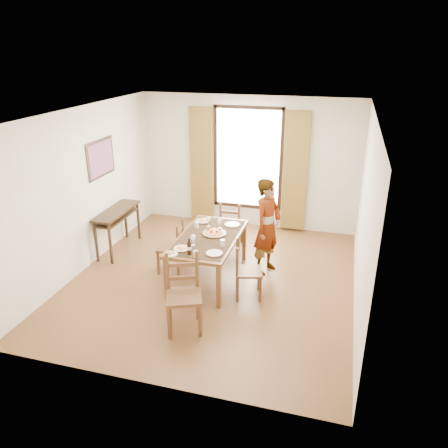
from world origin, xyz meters
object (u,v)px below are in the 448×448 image
(dining_table, at_px, (208,240))
(man, at_px, (267,227))
(console_table, at_px, (117,216))
(pasta_platter, at_px, (214,231))

(dining_table, height_order, man, man)
(console_table, height_order, man, man)
(console_table, xyz_separation_m, pasta_platter, (2.01, -0.46, 0.12))
(man, xyz_separation_m, pasta_platter, (-0.80, -0.40, -0.01))
(man, bearing_deg, dining_table, 143.38)
(console_table, height_order, dining_table, console_table)
(console_table, bearing_deg, pasta_platter, -12.94)
(dining_table, relative_size, man, 1.07)
(dining_table, distance_m, man, 1.01)
(man, bearing_deg, pasta_platter, 139.44)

